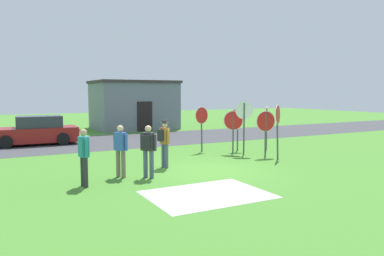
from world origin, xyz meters
TOP-DOWN VIEW (x-y plane):
  - ground_plane at (0.00, 0.00)m, footprint 80.00×80.00m
  - street_asphalt at (0.00, 9.25)m, footprint 60.00×6.40m
  - concrete_path at (-1.57, -2.62)m, footprint 3.20×2.40m
  - building_background at (2.79, 15.87)m, footprint 5.90×4.91m
  - parked_car_on_street at (-4.68, 9.90)m, footprint 4.37×2.15m
  - stop_sign_leaning_left at (3.06, 2.12)m, footprint 0.65×0.43m
  - stop_sign_rear_right at (3.49, 3.21)m, footprint 0.56×0.30m
  - stop_sign_nearest at (2.82, 2.60)m, footprint 0.62×0.64m
  - stop_sign_rear_left at (1.87, 3.76)m, footprint 0.77×0.21m
  - stop_sign_center_cluster at (3.58, 1.28)m, footprint 0.88×0.18m
  - stop_sign_leaning_right at (3.59, 0.55)m, footprint 0.67×0.52m
  - stop_sign_tallest at (4.87, 2.79)m, footprint 0.45×0.59m
  - person_near_signs at (-3.01, 0.44)m, footprint 0.37×0.50m
  - person_on_left at (-2.27, -0.08)m, footprint 0.47×0.48m
  - person_holding_notes at (-4.31, -0.23)m, footprint 0.26×0.57m
  - person_in_blue at (-1.15, 1.18)m, footprint 0.41×0.57m

SIDE VIEW (x-z plane):
  - ground_plane at x=0.00m, z-range 0.00..0.00m
  - concrete_path at x=-1.57m, z-range 0.00..0.01m
  - street_asphalt at x=0.00m, z-range 0.00..0.01m
  - parked_car_on_street at x=-4.68m, z-range -0.07..1.44m
  - person_near_signs at x=-3.01m, z-range 0.11..1.80m
  - person_holding_notes at x=-4.31m, z-range 0.11..1.80m
  - person_on_left at x=-2.27m, z-range 0.14..1.83m
  - person_in_blue at x=-1.15m, z-range 0.14..1.88m
  - stop_sign_nearest at x=2.82m, z-range 0.34..2.27m
  - stop_sign_center_cluster at x=3.58m, z-range 0.35..2.31m
  - stop_sign_rear_right at x=3.49m, z-range 0.34..2.34m
  - stop_sign_rear_left at x=1.87m, z-range 0.38..2.46m
  - stop_sign_tallest at x=4.87m, z-range 0.38..2.49m
  - stop_sign_leaning_right at x=3.59m, z-range 0.42..2.67m
  - stop_sign_leaning_left at x=3.06m, z-range 0.43..2.77m
  - building_background at x=2.79m, z-range 0.01..3.61m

